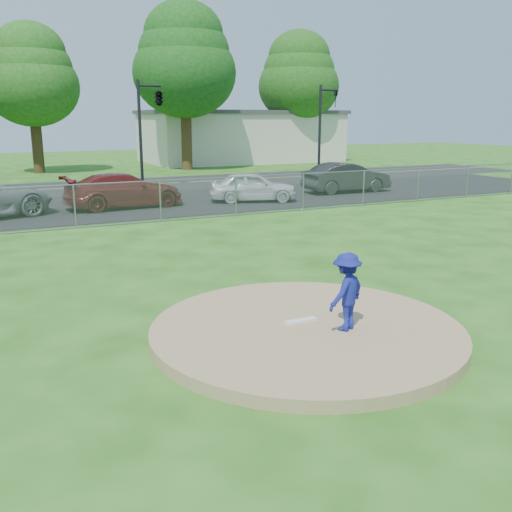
{
  "coord_description": "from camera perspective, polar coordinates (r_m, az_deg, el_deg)",
  "views": [
    {
      "loc": [
        -4.85,
        -7.97,
        3.7
      ],
      "look_at": [
        0.0,
        2.0,
        1.0
      ],
      "focal_mm": 40.0,
      "sensor_mm": 36.0,
      "label": 1
    }
  ],
  "objects": [
    {
      "name": "traffic_signal_center",
      "position": [
        31.26,
        -9.88,
        15.15
      ],
      "size": [
        1.42,
        2.48,
        5.6
      ],
      "color": "black",
      "rests_on": "ground"
    },
    {
      "name": "traffic_signal_right",
      "position": [
        35.54,
        6.74,
        13.04
      ],
      "size": [
        1.28,
        0.2,
        5.6
      ],
      "color": "black",
      "rests_on": "ground"
    },
    {
      "name": "pitching_rubber",
      "position": [
        10.12,
        4.49,
        -6.47
      ],
      "size": [
        0.6,
        0.15,
        0.04
      ],
      "primitive_type": "cube",
      "color": "white",
      "rests_on": "pitchers_mound"
    },
    {
      "name": "pitchers_mound",
      "position": [
        10.0,
        5.06,
        -7.47
      ],
      "size": [
        5.4,
        5.4,
        0.2
      ],
      "primitive_type": "cylinder",
      "color": "#9B7E55",
      "rests_on": "ground"
    },
    {
      "name": "parking_lot",
      "position": [
        25.22,
        -14.61,
        4.81
      ],
      "size": [
        50.0,
        8.0,
        0.01
      ],
      "primitive_type": "cube",
      "color": "black",
      "rests_on": "ground"
    },
    {
      "name": "tree_center",
      "position": [
        42.24,
        -21.57,
        16.52
      ],
      "size": [
        6.16,
        6.16,
        9.84
      ],
      "color": "#362613",
      "rests_on": "ground"
    },
    {
      "name": "pitcher",
      "position": [
        9.66,
        9.02,
        -3.54
      ],
      "size": [
        0.99,
        0.8,
        1.33
      ],
      "primitive_type": "imported",
      "rotation": [
        0.0,
        0.0,
        3.56
      ],
      "color": "navy",
      "rests_on": "pitchers_mound"
    },
    {
      "name": "tree_right",
      "position": [
        42.49,
        -7.18,
        18.91
      ],
      "size": [
        7.28,
        7.28,
        11.63
      ],
      "color": "#3B2815",
      "rests_on": "ground"
    },
    {
      "name": "chain_link_fence",
      "position": [
        20.76,
        -12.21,
        5.2
      ],
      "size": [
        40.0,
        0.06,
        1.5
      ],
      "primitive_type": "cube",
      "color": "gray",
      "rests_on": "ground"
    },
    {
      "name": "parked_car_pearl",
      "position": [
        25.85,
        -0.31,
        6.95
      ],
      "size": [
        4.2,
        2.77,
        1.33
      ],
      "primitive_type": "imported",
      "rotation": [
        0.0,
        0.0,
        1.23
      ],
      "color": "silver",
      "rests_on": "parking_lot"
    },
    {
      "name": "tree_far_right",
      "position": [
        49.75,
        4.3,
        17.51
      ],
      "size": [
        6.72,
        6.72,
        10.74
      ],
      "color": "#372114",
      "rests_on": "ground"
    },
    {
      "name": "commercial_building",
      "position": [
        50.5,
        -1.56,
        11.92
      ],
      "size": [
        16.4,
        9.4,
        4.3
      ],
      "color": "beige",
      "rests_on": "ground"
    },
    {
      "name": "parked_car_charcoal",
      "position": [
        29.48,
        9.05,
        7.77
      ],
      "size": [
        4.51,
        1.63,
        1.48
      ],
      "primitive_type": "imported",
      "rotation": [
        0.0,
        0.0,
        1.56
      ],
      "color": "#232325",
      "rests_on": "parking_lot"
    },
    {
      "name": "street",
      "position": [
        32.55,
        -17.3,
        6.54
      ],
      "size": [
        60.0,
        7.0,
        0.01
      ],
      "primitive_type": "cube",
      "color": "black",
      "rests_on": "ground"
    },
    {
      "name": "parked_car_darkred",
      "position": [
        24.69,
        -13.05,
        6.41
      ],
      "size": [
        5.08,
        2.38,
        1.43
      ],
      "primitive_type": "imported",
      "rotation": [
        0.0,
        0.0,
        1.65
      ],
      "color": "maroon",
      "rests_on": "parking_lot"
    },
    {
      "name": "ground",
      "position": [
        18.98,
        -10.63,
        2.2
      ],
      "size": [
        120.0,
        120.0,
        0.0
      ],
      "primitive_type": "plane",
      "color": "#1F5512",
      "rests_on": "ground"
    }
  ]
}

